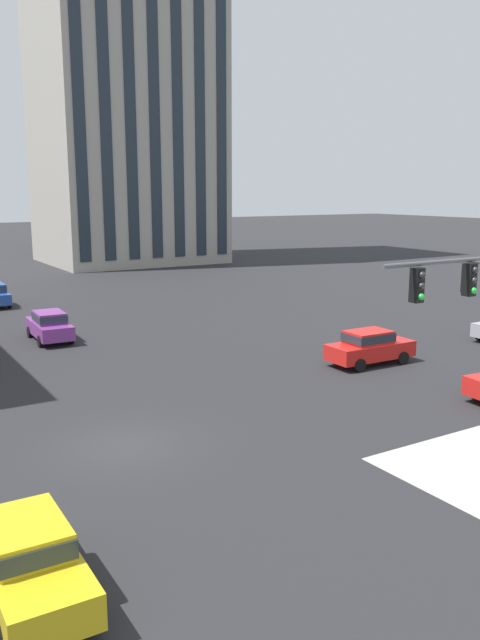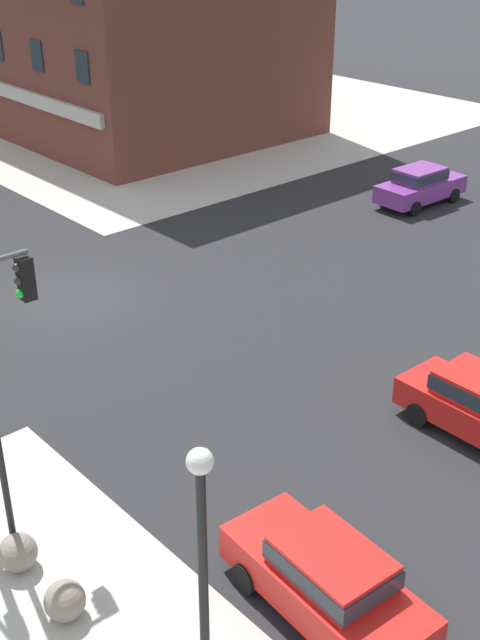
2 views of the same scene
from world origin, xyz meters
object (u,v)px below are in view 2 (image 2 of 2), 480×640
at_px(car_main_northbound_far, 327,579).
at_px(car_main_southbound_near, 420,184).
at_px(bollard_sphere_curb_a, 18,552).
at_px(bollard_sphere_curb_b, 65,601).
at_px(street_lamp_mid_sidewalk, 203,589).

relative_size(car_main_northbound_far, car_main_southbound_near, 1.01).
bearing_deg(bollard_sphere_curb_a, bollard_sphere_curb_b, 1.35).
xyz_separation_m(street_lamp_mid_sidewalk, car_main_southbound_near, (-14.17, 24.16, -2.89)).
height_order(bollard_sphere_curb_b, car_main_southbound_near, car_main_southbound_near).
bearing_deg(car_main_southbound_near, street_lamp_mid_sidewalk, -59.61).
bearing_deg(street_lamp_mid_sidewalk, bollard_sphere_curb_a, -178.71).
xyz_separation_m(bollard_sphere_curb_a, car_main_southbound_near, (-8.27, 24.29, 0.52)).
relative_size(street_lamp_mid_sidewalk, car_main_southbound_near, 1.39).
xyz_separation_m(bollard_sphere_curb_a, bollard_sphere_curb_b, (1.76, 0.04, 0.00)).
distance_m(bollard_sphere_curb_a, street_lamp_mid_sidewalk, 6.82).
distance_m(bollard_sphere_curb_a, bollard_sphere_curb_b, 1.76).
xyz_separation_m(bollard_sphere_curb_b, street_lamp_mid_sidewalk, (4.14, 0.09, 3.41)).
xyz_separation_m(street_lamp_mid_sidewalk, car_main_northbound_far, (-0.86, 3.65, -2.89)).
relative_size(bollard_sphere_curb_a, bollard_sphere_curb_b, 1.00).
bearing_deg(street_lamp_mid_sidewalk, bollard_sphere_curb_b, -178.74).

